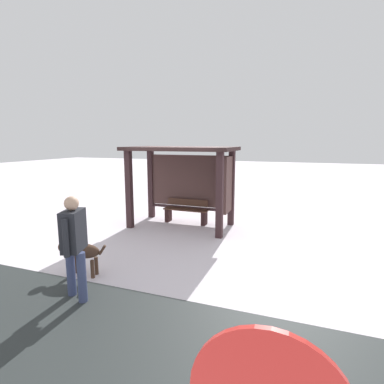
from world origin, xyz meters
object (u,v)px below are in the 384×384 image
at_px(bench_left_inside, 186,212).
at_px(person_walking, 74,239).
at_px(bus_shelter, 187,169).
at_px(dog, 81,252).

xyz_separation_m(bench_left_inside, person_walking, (0.02, -4.90, 0.64)).
height_order(bus_shelter, dog, bus_shelter).
bearing_deg(dog, person_walking, -54.02).
bearing_deg(bench_left_inside, bus_shelter, -63.62).
relative_size(bus_shelter, bench_left_inside, 2.24).
relative_size(bus_shelter, person_walking, 1.86).
height_order(bus_shelter, person_walking, bus_shelter).
bearing_deg(person_walking, bench_left_inside, 90.28).
bearing_deg(bus_shelter, dog, -98.59).
distance_m(bus_shelter, person_walking, 4.75).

